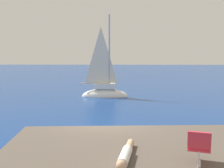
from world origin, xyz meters
TOP-DOWN VIEW (x-y plane):
  - ground_plane at (0.00, 0.00)m, footprint 160.00×160.00m
  - shore_ledge at (0.95, -3.38)m, footprint 7.20×5.03m
  - boulder_seaward at (2.85, -0.57)m, footprint 1.90×1.90m
  - boulder_inland at (0.19, -1.26)m, footprint 1.54×1.76m
  - sailboat_near at (-0.69, 11.56)m, footprint 3.90×1.32m
  - person_sunbather at (0.66, -4.03)m, footprint 0.47×1.75m
  - beach_chair at (2.25, -4.30)m, footprint 0.63×0.71m

SIDE VIEW (x-z plane):
  - ground_plane at x=0.00m, z-range 0.00..0.00m
  - boulder_seaward at x=2.85m, z-range -0.44..0.44m
  - boulder_inland at x=0.19m, z-range -0.54..0.54m
  - sailboat_near at x=-0.69m, z-range -3.21..3.99m
  - shore_ledge at x=0.95m, z-range 0.00..1.00m
  - person_sunbather at x=0.66m, z-range 0.98..1.23m
  - beach_chair at x=2.25m, z-range 1.04..1.84m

